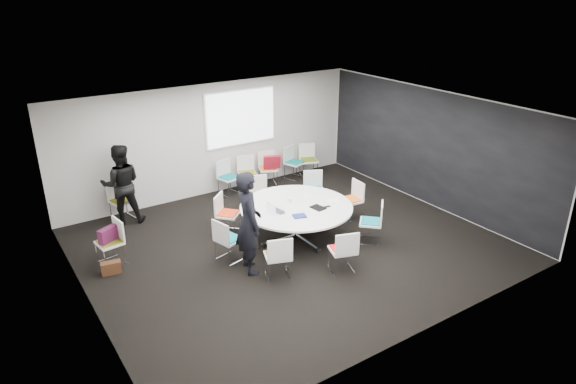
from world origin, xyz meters
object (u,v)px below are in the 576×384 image
chair_ring_h (371,230)px  maroon_bag (108,235)px  chair_ring_d (228,221)px  person_back (121,184)px  chair_ring_b (314,197)px  chair_person_back (122,208)px  brown_bag (111,268)px  chair_back_e (308,166)px  chair_ring_g (343,258)px  laptop (280,210)px  chair_back_a (229,184)px  person_main (249,222)px  chair_back_c (268,175)px  chair_ring_f (278,264)px  chair_ring_a (350,207)px  cup (290,200)px  conference_table (296,213)px  chair_back_d (294,169)px  chair_back_b (248,180)px  chair_ring_c (260,202)px  chair_ring_e (229,247)px  chair_spare_left (111,250)px

chair_ring_h → maroon_bag: (-4.78, 2.10, 0.34)m
chair_ring_d → person_back: (-1.68, 1.80, 0.63)m
chair_ring_d → maroon_bag: bearing=-44.5°
chair_ring_b → chair_person_back: (-4.04, 1.89, 0.00)m
brown_bag → chair_back_e: bearing=19.8°
chair_ring_b → chair_ring_g: same height
laptop → chair_back_a: bearing=-14.8°
chair_ring_h → person_main: size_ratio=0.44×
chair_ring_d → person_main: 1.78m
person_back → maroon_bag: size_ratio=4.55×
chair_back_a → chair_back_c: same height
chair_ring_b → chair_back_e: 2.18m
chair_ring_g → chair_back_e: bearing=80.0°
chair_back_c → brown_bag: bearing=44.4°
chair_ring_f → chair_ring_g: size_ratio=1.00×
chair_back_a → chair_ring_a: bearing=106.3°
cup → person_back: bearing=137.7°
cup → chair_ring_g: bearing=-92.0°
conference_table → chair_back_d: (1.96, 2.94, -0.28)m
chair_back_c → laptop: (-1.53, -2.96, 0.47)m
chair_ring_b → chair_back_e: bearing=-96.1°
chair_back_b → laptop: chair_back_b is taller
person_back → brown_bag: 2.41m
chair_back_b → laptop: 3.09m
chair_ring_c → cup: chair_ring_c is taller
brown_bag → chair_ring_e: bearing=-20.4°
chair_ring_d → chair_ring_h: bearing=96.6°
brown_bag → maroon_bag: bearing=72.8°
chair_ring_c → chair_back_a: bearing=-73.7°
chair_spare_left → chair_back_c: bearing=-76.0°
person_main → cup: 1.72m
chair_back_b → person_main: person_main is taller
chair_ring_c → chair_back_c: size_ratio=1.00×
chair_ring_h → chair_back_d: bearing=34.1°
conference_table → person_back: bearing=135.1°
chair_ring_e → chair_back_e: 5.01m
chair_person_back → maroon_bag: chair_person_back is taller
chair_ring_a → brown_bag: 5.32m
chair_back_c → laptop: bearing=82.1°
chair_back_d → conference_table: bearing=37.5°
person_main → cup: bearing=-48.4°
chair_back_c → person_back: size_ratio=0.48×
chair_ring_e → chair_ring_f: 1.16m
conference_table → brown_bag: bearing=169.3°
chair_person_back → person_main: bearing=97.8°
chair_ring_c → maroon_bag: chair_ring_c is taller
laptop → cup: 0.49m
person_back → laptop: bearing=146.8°
brown_bag → chair_ring_h: bearing=-19.4°
chair_ring_e → person_back: (-1.16, 2.85, 0.63)m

